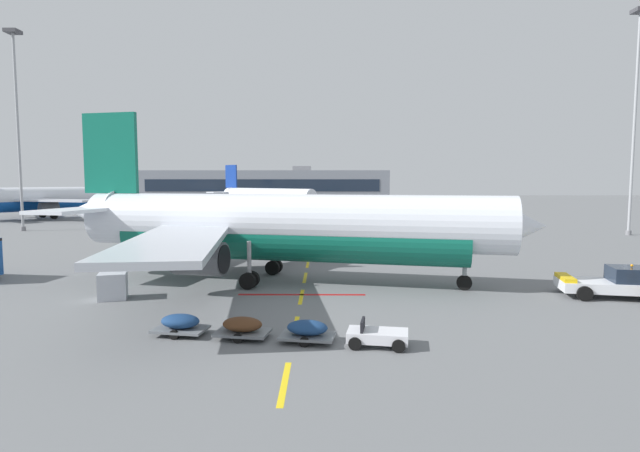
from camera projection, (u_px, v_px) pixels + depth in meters
name	position (u px, v px, depth m)	size (l,w,h in m)	color
ground	(534.00, 254.00, 49.36)	(400.00, 400.00, 0.00)	slate
apron_paint_markings	(309.00, 258.00, 46.80)	(8.00, 94.83, 0.01)	yellow
airliner_foreground	(281.00, 226.00, 35.35)	(34.58, 33.81, 12.20)	silver
pushback_tug	(616.00, 283.00, 30.84)	(6.42, 4.05, 2.08)	silver
airliner_mid_left	(265.00, 197.00, 110.92)	(26.95, 24.99, 10.85)	silver
airliner_far_center	(55.00, 198.00, 97.10)	(27.44, 29.70, 11.66)	silver
catering_truck	(183.00, 230.00, 56.56)	(3.70, 7.33, 3.14)	black
baggage_train	(275.00, 329.00, 22.52)	(11.68, 3.39, 1.14)	silver
uld_cargo_container	(113.00, 286.00, 30.42)	(1.98, 1.96, 1.60)	#B7BCC6
apron_light_mast_near	(17.00, 109.00, 70.36)	(1.80, 1.80, 27.94)	slate
apron_light_mast_far	(636.00, 99.00, 64.82)	(1.80, 1.80, 28.93)	slate
terminal_satellite	(266.00, 186.00, 169.78)	(80.16, 24.25, 12.02)	gray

